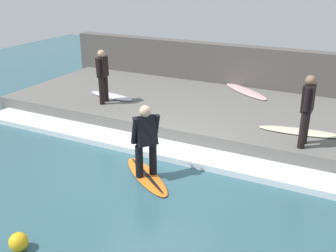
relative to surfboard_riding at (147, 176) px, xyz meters
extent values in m
plane|color=#335B66|center=(0.59, 0.11, -0.03)|extent=(28.00, 28.00, 0.00)
cube|color=#66635E|center=(3.85, 0.11, 0.19)|extent=(4.40, 11.91, 0.44)
cube|color=#544F49|center=(6.30, 0.11, 0.84)|extent=(0.50, 12.51, 1.74)
cube|color=silver|center=(1.22, 0.11, 0.04)|extent=(0.85, 11.32, 0.14)
ellipsoid|color=orange|center=(0.00, 0.00, 0.00)|extent=(1.48, 1.73, 0.06)
ellipsoid|color=black|center=(0.00, 0.00, 0.03)|extent=(1.10, 1.38, 0.01)
cylinder|color=black|center=(0.12, -0.09, 0.38)|extent=(0.16, 0.16, 0.69)
cylinder|color=black|center=(-0.12, 0.09, 0.38)|extent=(0.16, 0.16, 0.69)
cube|color=black|center=(0.00, 0.00, 1.03)|extent=(0.57, 0.57, 0.65)
sphere|color=tan|center=(0.00, 0.00, 1.44)|extent=(0.23, 0.23, 0.23)
cylinder|color=black|center=(0.18, -0.14, 1.06)|extent=(0.12, 0.19, 0.55)
cylinder|color=black|center=(-0.18, 0.14, 1.06)|extent=(0.12, 0.19, 0.55)
cylinder|color=black|center=(2.25, -2.78, 0.81)|extent=(0.15, 0.15, 0.81)
cylinder|color=black|center=(1.96, -2.77, 0.81)|extent=(0.15, 0.15, 0.81)
cube|color=black|center=(2.11, -2.77, 1.50)|extent=(0.38, 0.24, 0.58)
sphere|color=#846047|center=(2.11, -2.77, 1.89)|extent=(0.22, 0.22, 0.22)
cylinder|color=black|center=(2.32, -2.78, 1.54)|extent=(0.11, 0.11, 0.51)
cylinder|color=black|center=(1.89, -2.77, 1.54)|extent=(0.11, 0.11, 0.51)
ellipsoid|color=beige|center=(2.84, -2.64, 0.44)|extent=(0.69, 2.02, 0.06)
cylinder|color=black|center=(2.77, 2.91, 0.80)|extent=(0.15, 0.15, 0.78)
cylinder|color=black|center=(2.49, 2.86, 0.80)|extent=(0.15, 0.15, 0.78)
cube|color=black|center=(2.63, 2.88, 1.47)|extent=(0.40, 0.29, 0.56)
sphere|color=tan|center=(2.63, 2.88, 1.84)|extent=(0.21, 0.21, 0.21)
cylinder|color=black|center=(2.84, 2.92, 1.50)|extent=(0.11, 0.11, 0.49)
cylinder|color=black|center=(2.43, 2.85, 1.50)|extent=(0.11, 0.11, 0.49)
ellipsoid|color=silver|center=(3.19, 3.02, 0.44)|extent=(0.66, 1.65, 0.06)
ellipsoid|color=beige|center=(5.51, -0.51, 0.44)|extent=(1.66, 1.92, 0.06)
sphere|color=yellow|center=(-2.89, 0.64, 0.12)|extent=(0.30, 0.30, 0.30)
camera|label=1|loc=(-6.30, -3.64, 4.05)|focal=42.00mm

